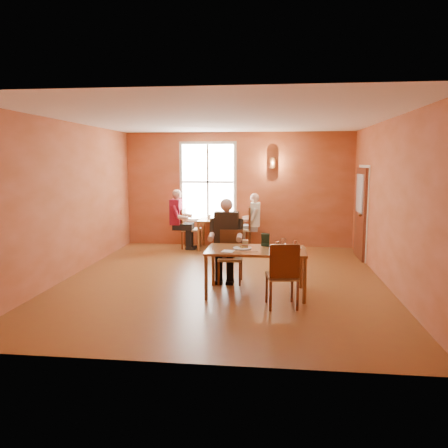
# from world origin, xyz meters

# --- Properties ---
(ground) EXTENTS (6.00, 7.00, 0.01)m
(ground) POSITION_xyz_m (0.00, 0.00, 0.00)
(ground) COLOR brown
(ground) RESTS_ON ground
(wall_back) EXTENTS (6.00, 0.04, 3.00)m
(wall_back) POSITION_xyz_m (0.00, 3.50, 1.50)
(wall_back) COLOR brown
(wall_back) RESTS_ON ground
(wall_front) EXTENTS (6.00, 0.04, 3.00)m
(wall_front) POSITION_xyz_m (0.00, -3.50, 1.50)
(wall_front) COLOR brown
(wall_front) RESTS_ON ground
(wall_left) EXTENTS (0.04, 7.00, 3.00)m
(wall_left) POSITION_xyz_m (-3.00, 0.00, 1.50)
(wall_left) COLOR brown
(wall_left) RESTS_ON ground
(wall_right) EXTENTS (0.04, 7.00, 3.00)m
(wall_right) POSITION_xyz_m (3.00, 0.00, 1.50)
(wall_right) COLOR brown
(wall_right) RESTS_ON ground
(ceiling) EXTENTS (6.00, 7.00, 0.04)m
(ceiling) POSITION_xyz_m (0.00, 0.00, 3.00)
(ceiling) COLOR white
(ceiling) RESTS_ON wall_back
(window) EXTENTS (1.36, 0.10, 1.96)m
(window) POSITION_xyz_m (-0.80, 3.45, 1.70)
(window) COLOR white
(window) RESTS_ON wall_back
(door) EXTENTS (0.12, 1.04, 2.10)m
(door) POSITION_xyz_m (2.94, 2.30, 1.05)
(door) COLOR maroon
(door) RESTS_ON ground
(wall_sconce) EXTENTS (0.16, 0.16, 0.28)m
(wall_sconce) POSITION_xyz_m (0.90, 3.40, 2.20)
(wall_sconce) COLOR brown
(wall_sconce) RESTS_ON wall_back
(main_table) EXTENTS (1.66, 0.93, 0.78)m
(main_table) POSITION_xyz_m (0.66, -0.81, 0.39)
(main_table) COLOR brown
(main_table) RESTS_ON ground
(chair_diner_main) EXTENTS (0.43, 0.43, 0.97)m
(chair_diner_main) POSITION_xyz_m (0.16, -0.16, 0.48)
(chair_diner_main) COLOR brown
(chair_diner_main) RESTS_ON ground
(diner_main) EXTENTS (0.60, 0.60, 1.49)m
(diner_main) POSITION_xyz_m (0.16, -0.19, 0.75)
(diner_main) COLOR #3A251A
(diner_main) RESTS_ON ground
(chair_empty) EXTENTS (0.52, 0.52, 1.02)m
(chair_empty) POSITION_xyz_m (1.08, -1.41, 0.51)
(chair_empty) COLOR brown
(chair_empty) RESTS_ON ground
(plate_food) EXTENTS (0.32, 0.32, 0.04)m
(plate_food) POSITION_xyz_m (0.43, -0.81, 0.80)
(plate_food) COLOR silver
(plate_food) RESTS_ON main_table
(sandwich) EXTENTS (0.10, 0.10, 0.12)m
(sandwich) POSITION_xyz_m (0.47, -0.74, 0.84)
(sandwich) COLOR tan
(sandwich) RESTS_ON main_table
(goblet_a) EXTENTS (0.08, 0.08, 0.19)m
(goblet_a) POSITION_xyz_m (1.12, -0.74, 0.87)
(goblet_a) COLOR white
(goblet_a) RESTS_ON main_table
(goblet_b) EXTENTS (0.11, 0.11, 0.21)m
(goblet_b) POSITION_xyz_m (1.30, -0.97, 0.88)
(goblet_b) COLOR white
(goblet_b) RESTS_ON main_table
(goblet_c) EXTENTS (0.10, 0.10, 0.19)m
(goblet_c) POSITION_xyz_m (1.00, -1.03, 0.87)
(goblet_c) COLOR white
(goblet_c) RESTS_ON main_table
(menu_stand) EXTENTS (0.15, 0.11, 0.23)m
(menu_stand) POSITION_xyz_m (0.81, -0.56, 0.89)
(menu_stand) COLOR black
(menu_stand) RESTS_ON main_table
(knife) EXTENTS (0.20, 0.10, 0.00)m
(knife) POSITION_xyz_m (0.60, -1.06, 0.78)
(knife) COLOR silver
(knife) RESTS_ON main_table
(napkin) EXTENTS (0.22, 0.22, 0.01)m
(napkin) POSITION_xyz_m (0.21, -1.04, 0.78)
(napkin) COLOR white
(napkin) RESTS_ON main_table
(side_plate) EXTENTS (0.22, 0.22, 0.02)m
(side_plate) POSITION_xyz_m (1.33, -0.63, 0.78)
(side_plate) COLOR silver
(side_plate) RESTS_ON main_table
(sunglasses) EXTENTS (0.15, 0.09, 0.02)m
(sunglasses) POSITION_xyz_m (1.23, -1.07, 0.79)
(sunglasses) COLOR black
(sunglasses) RESTS_ON main_table
(second_table) EXTENTS (0.87, 0.87, 0.77)m
(second_table) POSITION_xyz_m (-0.52, 2.99, 0.38)
(second_table) COLOR brown
(second_table) RESTS_ON ground
(chair_diner_white) EXTENTS (0.48, 0.48, 1.09)m
(chair_diner_white) POSITION_xyz_m (0.13, 2.99, 0.55)
(chair_diner_white) COLOR #592D1B
(chair_diner_white) RESTS_ON ground
(diner_white) EXTENTS (0.55, 0.55, 1.39)m
(diner_white) POSITION_xyz_m (0.16, 2.99, 0.69)
(diner_white) COLOR white
(diner_white) RESTS_ON ground
(chair_diner_maroon) EXTENTS (0.45, 0.45, 1.02)m
(chair_diner_maroon) POSITION_xyz_m (-1.17, 2.99, 0.51)
(chair_diner_maroon) COLOR brown
(chair_diner_maroon) RESTS_ON ground
(diner_maroon) EXTENTS (0.59, 0.59, 1.48)m
(diner_maroon) POSITION_xyz_m (-1.20, 2.99, 0.74)
(diner_maroon) COLOR maroon
(diner_maroon) RESTS_ON ground
(cup_a) EXTENTS (0.15, 0.15, 0.11)m
(cup_a) POSITION_xyz_m (-0.40, 2.91, 0.82)
(cup_a) COLOR white
(cup_a) RESTS_ON second_table
(cup_b) EXTENTS (0.12, 0.12, 0.10)m
(cup_b) POSITION_xyz_m (-0.72, 3.12, 0.82)
(cup_b) COLOR white
(cup_b) RESTS_ON second_table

